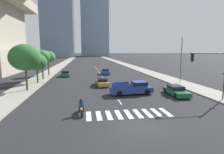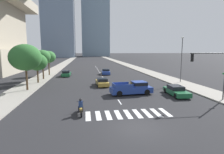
# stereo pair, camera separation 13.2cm
# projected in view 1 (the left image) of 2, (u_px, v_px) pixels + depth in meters

# --- Properties ---
(ground_plane) EXTENTS (800.00, 800.00, 0.00)m
(ground_plane) POSITION_uv_depth(u_px,v_px,m) (138.00, 128.00, 13.81)
(ground_plane) COLOR #232326
(sidewalk_east) EXTENTS (4.00, 260.00, 0.15)m
(sidewalk_east) POSITION_uv_depth(u_px,v_px,m) (154.00, 74.00, 45.06)
(sidewalk_east) COLOR gray
(sidewalk_east) RESTS_ON ground
(sidewalk_west) EXTENTS (4.00, 260.00, 0.15)m
(sidewalk_west) POSITION_uv_depth(u_px,v_px,m) (44.00, 76.00, 41.27)
(sidewalk_west) COLOR gray
(sidewalk_west) RESTS_ON ground
(crosswalk_near) EXTENTS (7.65, 2.44, 0.01)m
(crosswalk_near) POSITION_uv_depth(u_px,v_px,m) (128.00, 114.00, 16.88)
(crosswalk_near) COLOR silver
(crosswalk_near) RESTS_ON ground
(lane_divider_center) EXTENTS (0.14, 50.00, 0.01)m
(lane_divider_center) POSITION_uv_depth(u_px,v_px,m) (101.00, 75.00, 44.29)
(lane_divider_center) COLOR silver
(lane_divider_center) RESTS_ON ground
(motorcycle_lead) EXTENTS (0.70, 2.22, 1.49)m
(motorcycle_lead) POSITION_uv_depth(u_px,v_px,m) (81.00, 108.00, 16.76)
(motorcycle_lead) COLOR black
(motorcycle_lead) RESTS_ON ground
(pickup_truck) EXTENTS (5.63, 2.43, 1.67)m
(pickup_truck) POSITION_uv_depth(u_px,v_px,m) (133.00, 88.00, 24.50)
(pickup_truck) COLOR navy
(pickup_truck) RESTS_ON ground
(sedan_green_0) EXTENTS (2.03, 4.87, 1.22)m
(sedan_green_0) POSITION_uv_depth(u_px,v_px,m) (176.00, 91.00, 24.06)
(sedan_green_0) COLOR #1E6038
(sedan_green_0) RESTS_ON ground
(sedan_blue_1) EXTENTS (2.20, 4.58, 1.27)m
(sedan_blue_1) POSITION_uv_depth(u_px,v_px,m) (105.00, 72.00, 45.09)
(sedan_blue_1) COLOR navy
(sedan_blue_1) RESTS_ON ground
(sedan_gold_2) EXTENTS (1.95, 4.52, 1.23)m
(sedan_gold_2) POSITION_uv_depth(u_px,v_px,m) (102.00, 82.00, 30.47)
(sedan_gold_2) COLOR #B28E38
(sedan_gold_2) RESTS_ON ground
(sedan_green_3) EXTENTS (1.89, 4.34, 1.27)m
(sedan_green_3) POSITION_uv_depth(u_px,v_px,m) (66.00, 74.00, 41.59)
(sedan_green_3) COLOR #1E6038
(sedan_green_3) RESTS_ON ground
(traffic_signal_near) EXTENTS (4.69, 0.28, 5.69)m
(traffic_signal_near) POSITION_uv_depth(u_px,v_px,m) (212.00, 66.00, 20.66)
(traffic_signal_near) COLOR #333335
(traffic_signal_near) RESTS_ON sidewalk_east
(street_lamp_east) EXTENTS (0.50, 0.24, 7.95)m
(street_lamp_east) POSITION_uv_depth(u_px,v_px,m) (181.00, 56.00, 32.66)
(street_lamp_east) COLOR #3F3F42
(street_lamp_east) RESTS_ON sidewalk_east
(street_tree_nearest) EXTENTS (4.37, 4.37, 6.50)m
(street_tree_nearest) POSITION_uv_depth(u_px,v_px,m) (25.00, 57.00, 25.81)
(street_tree_nearest) COLOR #4C3823
(street_tree_nearest) RESTS_ON sidewalk_west
(street_tree_second) EXTENTS (3.48, 3.48, 5.08)m
(street_tree_second) POSITION_uv_depth(u_px,v_px,m) (37.00, 62.00, 32.06)
(street_tree_second) COLOR #4C3823
(street_tree_second) RESTS_ON sidewalk_west
(street_tree_third) EXTENTS (3.09, 3.09, 5.74)m
(street_tree_third) POSITION_uv_depth(u_px,v_px,m) (42.00, 57.00, 36.19)
(street_tree_third) COLOR #4C3823
(street_tree_third) RESTS_ON sidewalk_west
(street_tree_fourth) EXTENTS (3.22, 3.22, 5.52)m
(street_tree_fourth) POSITION_uv_depth(u_px,v_px,m) (48.00, 57.00, 42.23)
(street_tree_fourth) COLOR #4C3823
(street_tree_fourth) RESTS_ON sidewalk_west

